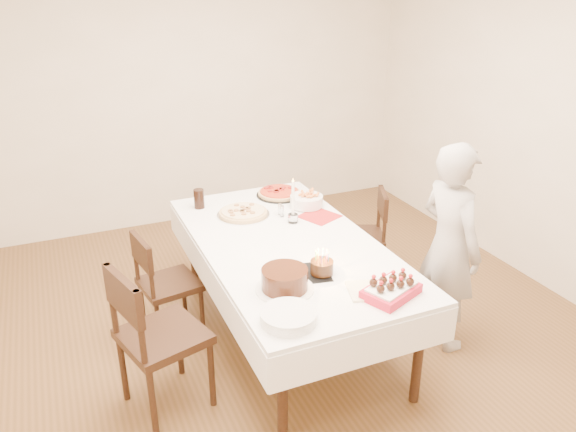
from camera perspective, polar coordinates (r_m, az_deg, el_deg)
name	(u,v)px	position (r m, az deg, el deg)	size (l,w,h in m)	color
floor	(296,342)	(4.12, 0.84, -12.67)	(5.00, 5.00, 0.00)	brown
wall_back	(194,91)	(5.80, -9.51, 12.42)	(4.50, 0.04, 2.70)	beige
wall_right	(564,126)	(4.85, 26.25, 8.18)	(0.04, 5.00, 2.70)	beige
dining_table	(288,290)	(3.99, 0.00, -7.54)	(1.14, 2.14, 0.75)	white
chair_right_savory	(360,236)	(4.74, 7.33, -2.05)	(0.41, 0.41, 0.81)	black
chair_left_savory	(169,284)	(4.09, -11.95, -6.77)	(0.42, 0.42, 0.82)	black
chair_left_dessert	(163,336)	(3.43, -12.56, -11.84)	(0.49, 0.49, 0.97)	black
person	(449,247)	(3.94, 16.05, -3.05)	(0.53, 0.35, 1.46)	#B5AFAB
pizza_white	(243,213)	(4.24, -4.57, 0.33)	(0.40, 0.40, 0.04)	beige
pizza_pepperoni	(279,193)	(4.61, -0.89, 2.35)	(0.38, 0.38, 0.04)	red
red_placemat	(319,216)	(4.22, 3.20, -0.05)	(0.25, 0.25, 0.01)	#B21E1E
pasta_bowl	(306,201)	(4.38, 1.89, 1.56)	(0.26, 0.26, 0.08)	white
taper_candle	(293,200)	(4.05, 0.51, 1.59)	(0.07, 0.07, 0.35)	white
shaker_pair	(282,211)	(4.20, -0.61, 0.49)	(0.08, 0.08, 0.09)	white
cola_glass	(199,199)	(4.40, -9.03, 1.74)	(0.08, 0.08, 0.15)	black
layer_cake	(285,280)	(3.24, -0.35, -6.49)	(0.34, 0.34, 0.13)	#36190D
cake_board	(308,273)	(3.44, 2.00, -5.86)	(0.26, 0.26, 0.01)	black
birthday_cake	(322,262)	(3.39, 3.47, -4.69)	(0.14, 0.14, 0.14)	#311C0D
strawberry_box	(391,290)	(3.25, 10.44, -7.37)	(0.32, 0.22, 0.08)	#AE1328
box_lid	(377,291)	(3.30, 9.03, -7.52)	(0.33, 0.22, 0.03)	beige
plate_stack	(288,317)	(2.98, 0.05, -10.18)	(0.30, 0.30, 0.06)	white
china_plate	(284,287)	(3.28, -0.46, -7.26)	(0.28, 0.28, 0.01)	white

